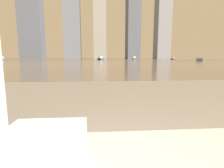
% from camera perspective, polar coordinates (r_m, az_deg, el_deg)
% --- Properties ---
extents(towel_stack, '(0.30, 0.17, 0.16)m').
position_cam_1_polar(towel_stack, '(0.79, -20.09, -17.94)').
color(towel_stack, silver).
rests_on(towel_stack, bathtub).
extents(harbor_water, '(180.00, 110.00, 0.01)m').
position_cam_1_polar(harbor_water, '(61.87, -4.40, 7.75)').
color(harbor_water, gray).
rests_on(harbor_water, ground_plane).
extents(harbor_boat_0, '(3.35, 4.40, 1.59)m').
position_cam_1_polar(harbor_boat_0, '(51.93, 26.62, 7.32)').
color(harbor_boat_0, '#4C4C51').
rests_on(harbor_boat_0, harbor_water).
extents(harbor_boat_1, '(2.68, 4.08, 1.45)m').
position_cam_1_polar(harbor_boat_1, '(69.51, -3.75, 8.28)').
color(harbor_boat_1, navy).
rests_on(harbor_boat_1, harbor_water).
extents(harbor_boat_2, '(1.63, 3.51, 1.27)m').
position_cam_1_polar(harbor_boat_2, '(66.36, -32.41, 6.89)').
color(harbor_boat_2, '#4C4C51').
rests_on(harbor_boat_2, harbor_water).
extents(harbor_boat_3, '(1.66, 4.00, 1.46)m').
position_cam_1_polar(harbor_boat_3, '(76.41, 7.31, 8.26)').
color(harbor_boat_3, '#4C4C51').
rests_on(harbor_boat_3, harbor_water).
extents(harbor_boat_4, '(1.33, 2.71, 0.97)m').
position_cam_1_polar(harbor_boat_4, '(85.06, 19.31, 7.77)').
color(harbor_boat_4, '#2D2D33').
rests_on(harbor_boat_4, harbor_water).
extents(skyline_tower_0, '(13.83, 9.44, 50.17)m').
position_cam_1_polar(skyline_tower_0, '(127.42, -24.98, 18.79)').
color(skyline_tower_0, '#4C515B').
rests_on(skyline_tower_0, ground_plane).
extents(skyline_tower_1, '(10.52, 6.07, 52.78)m').
position_cam_1_polar(skyline_tower_1, '(121.72, -13.03, 20.50)').
color(skyline_tower_1, slate).
rests_on(skyline_tower_1, ground_plane).
extents(skyline_tower_2, '(7.98, 13.92, 70.08)m').
position_cam_1_polar(skyline_tower_2, '(122.69, -4.11, 24.76)').
color(skyline_tower_2, gray).
rests_on(skyline_tower_2, ground_plane).
extents(skyline_tower_4, '(8.97, 9.89, 41.31)m').
position_cam_1_polar(skyline_tower_4, '(126.98, 16.16, 17.25)').
color(skyline_tower_4, slate).
rests_on(skyline_tower_4, ground_plane).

